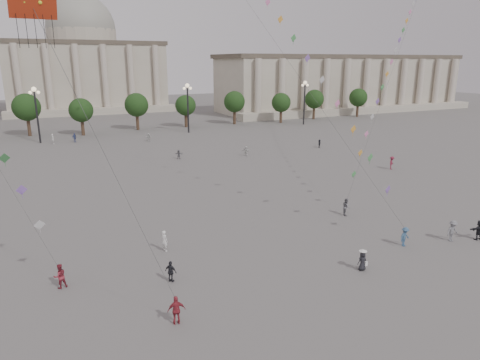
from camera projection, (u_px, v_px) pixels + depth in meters
name	position (u px, v px, depth m)	size (l,w,h in m)	color
ground	(305.00, 308.00, 27.43)	(360.00, 360.00, 0.00)	#5B5856
hall_east	(343.00, 83.00, 137.51)	(84.00, 26.22, 17.20)	#ABA18F
hall_central	(85.00, 64.00, 136.77)	(48.30, 34.30, 35.50)	#ABA18F
tree_row	(112.00, 108.00, 94.29)	(137.12, 5.12, 8.00)	#38271C
lamp_post_mid_west	(36.00, 105.00, 80.73)	(2.00, 0.90, 10.65)	#262628
lamp_post_mid_east	(188.00, 99.00, 92.78)	(2.00, 0.90, 10.65)	#262628
lamp_post_far_east	(305.00, 95.00, 104.83)	(2.00, 0.90, 10.65)	#262628
person_crowd_0	(75.00, 138.00, 83.17)	(1.06, 0.44, 1.81)	#3A4783
person_crowd_3	(479.00, 230.00, 37.67)	(1.68, 0.53, 1.81)	black
person_crowd_4	(148.00, 137.00, 84.22)	(1.48, 0.47, 1.59)	silver
person_crowd_6	(452.00, 231.00, 37.32)	(1.24, 0.71, 1.92)	slate
person_crowd_7	(246.00, 151.00, 71.10)	(1.55, 0.49, 1.67)	silver
person_crowd_8	(392.00, 163.00, 62.30)	(1.24, 0.71, 1.92)	maroon
person_crowd_9	(319.00, 143.00, 78.14)	(1.37, 0.44, 1.48)	#222428
person_crowd_10	(53.00, 139.00, 81.60)	(0.70, 0.46, 1.91)	silver
person_crowd_12	(179.00, 154.00, 68.90)	(1.41, 0.45, 1.52)	slate
person_crowd_13	(165.00, 241.00, 35.41)	(0.66, 0.43, 1.81)	white
tourist_0	(176.00, 310.00, 25.53)	(1.08, 0.45, 1.84)	#A12B37
tourist_1	(171.00, 272.00, 30.45)	(0.93, 0.39, 1.60)	black
kite_flyer_0	(60.00, 276.00, 29.62)	(0.86, 0.67, 1.78)	maroon
kite_flyer_1	(405.00, 237.00, 36.36)	(1.11, 0.64, 1.71)	#395B80
kite_flyer_2	(346.00, 207.00, 43.73)	(0.86, 0.67, 1.77)	slate
hat_person	(362.00, 260.00, 32.14)	(0.74, 0.60, 1.69)	black
dragon_kite	(36.00, 26.00, 21.17)	(4.04, 1.66, 17.40)	#AF2C12
kite_train_east	(403.00, 34.00, 59.49)	(36.62, 26.72, 56.20)	#3F3F3F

